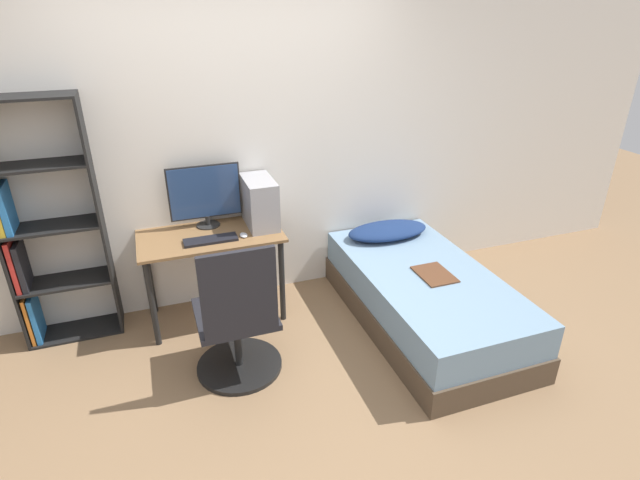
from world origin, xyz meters
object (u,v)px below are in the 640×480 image
object	(u,v)px
bookshelf	(37,232)
office_chair	(238,328)
keyboard	(211,240)
pc_tower	(260,202)
monitor	(205,194)
bed	(424,298)

from	to	relation	value
bookshelf	office_chair	world-z (taller)	bookshelf
keyboard	pc_tower	bearing A→B (deg)	22.02
office_chair	monitor	size ratio (longest dim) A/B	1.88
bookshelf	monitor	distance (m)	1.17
office_chair	keyboard	size ratio (longest dim) A/B	2.64
office_chair	monitor	world-z (taller)	monitor
office_chair	pc_tower	bearing A→B (deg)	65.71
monitor	bed	bearing A→B (deg)	-28.81
office_chair	bed	xyz separation A→B (m)	(1.47, 0.11, -0.15)
monitor	keyboard	world-z (taller)	monitor
bed	monitor	bearing A→B (deg)	151.19
keyboard	pc_tower	xyz separation A→B (m)	(0.42, 0.17, 0.18)
office_chair	monitor	distance (m)	1.11
office_chair	bed	distance (m)	1.48
pc_tower	monitor	bearing A→B (deg)	163.05
bookshelf	monitor	xyz separation A→B (m)	(1.17, 0.04, 0.12)
bed	keyboard	world-z (taller)	keyboard
keyboard	monitor	bearing A→B (deg)	85.34
bookshelf	pc_tower	size ratio (longest dim) A/B	4.39
bed	bookshelf	bearing A→B (deg)	163.61
office_chair	keyboard	distance (m)	0.74
bookshelf	keyboard	distance (m)	1.18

